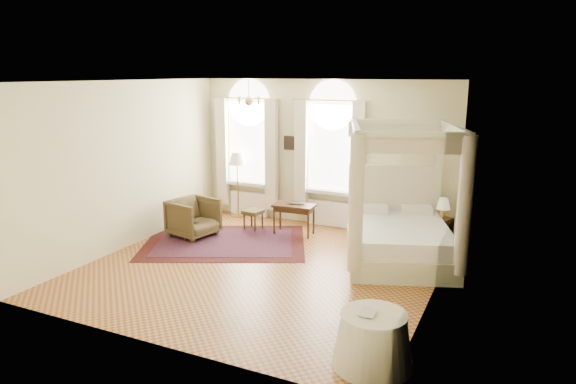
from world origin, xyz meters
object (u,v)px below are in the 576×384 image
canopy_bed (400,232)px  stool (253,213)px  armchair (193,218)px  nightstand (437,234)px  coffee_table (185,222)px  writing_desk (294,209)px  floor_lamp (237,162)px  side_table (373,340)px

canopy_bed → stool: (-3.42, 0.62, -0.20)m
canopy_bed → armchair: (-4.35, -0.35, -0.17)m
nightstand → coffee_table: bearing=-163.9°
writing_desk → coffee_table: (-2.02, -1.18, -0.24)m
canopy_bed → nightstand: 1.12m
canopy_bed → coffee_table: size_ratio=4.47×
nightstand → floor_lamp: (-4.79, 0.43, 1.02)m
floor_lamp → canopy_bed: bearing=-18.0°
canopy_bed → side_table: size_ratio=2.89×
floor_lamp → side_table: 6.97m
writing_desk → side_table: bearing=-55.0°
writing_desk → armchair: 2.17m
nightstand → canopy_bed: bearing=-119.0°
side_table → floor_lamp: bearing=134.0°
nightstand → armchair: bearing=-165.1°
canopy_bed → armchair: 4.36m
canopy_bed → side_table: 3.62m
canopy_bed → armchair: bearing=-175.4°
stool → coffee_table: stool is taller
floor_lamp → side_table: (4.79, -4.96, -1.03)m
writing_desk → armchair: (-1.89, -1.04, -0.16)m
writing_desk → coffee_table: size_ratio=1.45×
floor_lamp → coffee_table: bearing=-96.6°
writing_desk → side_table: (2.98, -4.27, -0.24)m
canopy_bed → writing_desk: bearing=164.3°
coffee_table → floor_lamp: 2.15m
stool → canopy_bed: bearing=-10.3°
canopy_bed → side_table: canopy_bed is taller
writing_desk → floor_lamp: 2.09m
armchair → side_table: 5.85m
writing_desk → stool: (-0.97, -0.07, -0.20)m
writing_desk → armchair: size_ratio=1.02×
stool → floor_lamp: (-0.84, 0.76, 0.99)m
armchair → nightstand: bearing=-63.4°
armchair → canopy_bed: bearing=-73.7°
stool → armchair: 1.34m
armchair → writing_desk: bearing=-49.5°
armchair → floor_lamp: size_ratio=0.57×
stool → side_table: (3.95, -4.20, -0.05)m
armchair → side_table: armchair is taller
stool → floor_lamp: bearing=137.8°
side_table → writing_desk: bearing=125.0°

